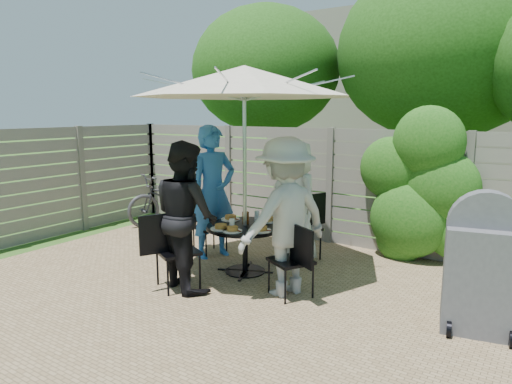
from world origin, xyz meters
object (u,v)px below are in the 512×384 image
Objects in this scene: person_left at (213,192)px; umbrella at (244,82)px; glass_front at (232,224)px; coffee_cup at (263,220)px; person_back at (295,202)px; chair_front at (177,266)px; plate_front at (221,227)px; plate_back at (268,220)px; bicycle at (173,198)px; patio_table at (245,240)px; plate_extra at (232,230)px; syrup_jug at (246,218)px; chair_left at (210,238)px; person_front at (186,215)px; plate_left at (230,218)px; plate_right at (261,229)px; person_right at (285,217)px; bbq_grill at (482,269)px; chair_right at (291,275)px; glass_right at (263,223)px; glass_back at (257,216)px; chair_back at (302,241)px.

umbrella is at bearing -90.00° from person_left.
glass_front is 0.48m from coffee_cup.
chair_front is (-0.67, -1.67, -0.57)m from person_back.
person_left is 7.36× the size of plate_front.
plate_back is at bearing 103.84° from coffee_cup.
umbrella reaches higher than bicycle.
plate_extra reaches higher than patio_table.
person_left is at bearing -178.25° from plate_back.
chair_left is at bearing 161.52° from syrup_jug.
chair_left is at bearing 158.35° from umbrella.
person_front is (-0.61, -1.54, 0.03)m from person_back.
umbrella is 1.82m from plate_back.
person_left is 0.55m from plate_left.
bicycle reaches higher than syrup_jug.
plate_right is (0.69, 0.76, 0.39)m from chair_front.
plate_left is at bearing -90.00° from person_left.
bbq_grill is (2.02, 0.26, -0.28)m from person_right.
plate_left is (-0.33, 0.13, 0.22)m from patio_table.
plate_extra is at bearing -65.22° from person_right.
umbrella is at bearing 6.50° from chair_right.
bbq_grill reaches higher than glass_right.
person_front is at bearing -43.71° from chair_left.
person_back is (0.31, 0.77, -1.60)m from umbrella.
glass_back is at bearing 95.28° from plate_extra.
person_left is 0.80m from syrup_jug.
chair_right is at bearing -42.25° from plate_back.
umbrella is at bearing -136.14° from coffee_cup.
plate_left is at bearing 25.57° from chair_front.
bbq_grill is at bearing -3.37° from plate_left.
umbrella reaches higher than bbq_grill.
chair_back is 5.86× the size of syrup_jug.
coffee_cup is (0.48, 0.94, -0.18)m from person_front.
chair_back is 2.64m from bbq_grill.
chair_right is 0.66m from person_right.
chair_front is (-0.72, -1.79, 0.00)m from chair_back.
person_right is at bearing 1.75° from plate_front.
person_front reaches higher than person_back.
umbrella is 2.57× the size of bbq_grill.
coffee_cup is at bearing -95.44° from person_front.
plate_extra is 1.50× the size of syrup_jug.
person_front reaches higher than coffee_cup.
umbrella is at bearing 68.30° from plate_front.
plate_back is 1.63× the size of syrup_jug.
bicycle reaches higher than glass_back.
glass_back is at bearing 90.30° from glass_front.
glass_front is 3.25m from bicycle.
chair_left is 0.89× the size of chair_front.
person_left is at bearing 171.61° from coffee_cup.
chair_back is (0.36, 0.90, -2.18)m from umbrella.
chair_front is at bearing -90.05° from person_back.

